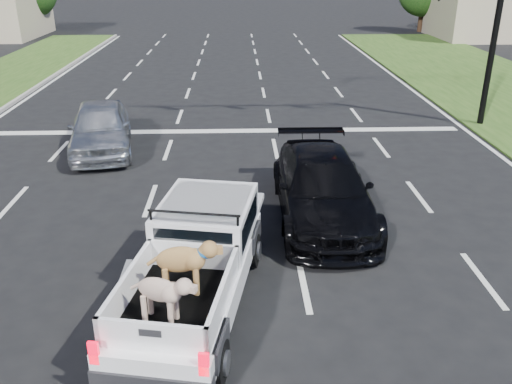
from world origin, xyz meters
TOP-DOWN VIEW (x-y plane):
  - ground at (0.00, 0.00)m, footprint 160.00×160.00m
  - road_markings at (0.00, 6.56)m, footprint 17.75×60.00m
  - pickup_truck at (-0.25, -0.55)m, footprint 2.55×5.02m
  - silver_sedan at (-3.84, 7.99)m, footprint 2.66×4.86m
  - black_coupe at (2.51, 2.87)m, footprint 2.16×5.26m

SIDE VIEW (x-z plane):
  - ground at x=0.00m, z-range 0.00..0.00m
  - road_markings at x=0.00m, z-range 0.00..0.01m
  - black_coupe at x=2.51m, z-range 0.00..1.52m
  - silver_sedan at x=-3.84m, z-range 0.00..1.57m
  - pickup_truck at x=-0.25m, z-range -0.05..1.74m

